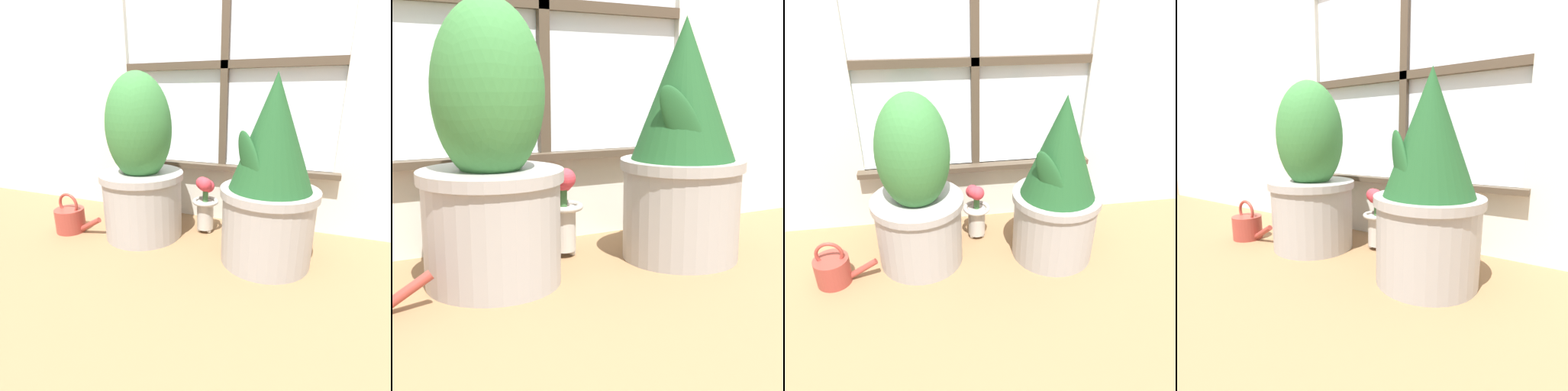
# 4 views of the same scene
# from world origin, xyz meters

# --- Properties ---
(ground_plane) EXTENTS (10.00, 10.00, 0.00)m
(ground_plane) POSITION_xyz_m (0.00, 0.00, 0.00)
(ground_plane) COLOR olive
(potted_plant_left) EXTENTS (0.38, 0.38, 0.73)m
(potted_plant_left) POSITION_xyz_m (-0.29, 0.19, 0.32)
(potted_plant_left) COLOR #9E9993
(potted_plant_left) RESTS_ON ground_plane
(potted_plant_right) EXTENTS (0.37, 0.37, 0.71)m
(potted_plant_right) POSITION_xyz_m (0.29, 0.14, 0.33)
(potted_plant_right) COLOR #9E9993
(potted_plant_right) RESTS_ON ground_plane
(flower_vase) EXTENTS (0.12, 0.12, 0.28)m
(flower_vase) POSITION_xyz_m (-0.03, 0.31, 0.17)
(flower_vase) COLOR #BCB7AD
(flower_vase) RESTS_ON ground_plane
(watering_can) EXTENTS (0.25, 0.14, 0.19)m
(watering_can) POSITION_xyz_m (-0.64, 0.09, 0.06)
(watering_can) COLOR #99382D
(watering_can) RESTS_ON ground_plane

